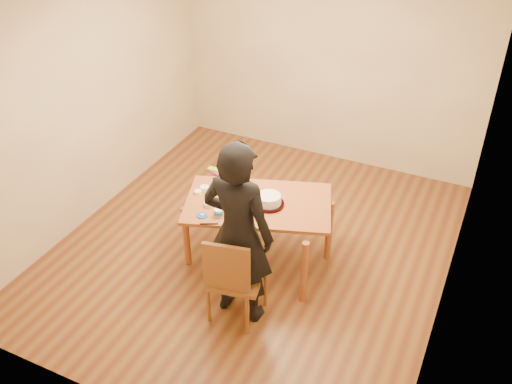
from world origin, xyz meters
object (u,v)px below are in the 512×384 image
at_px(dining_chair, 237,277).
at_px(cake, 269,200).
at_px(dining_table, 258,204).
at_px(cake_plate, 269,204).
at_px(person, 238,234).

height_order(dining_chair, cake, cake).
relative_size(dining_table, cake_plate, 4.74).
distance_m(dining_chair, person, 0.47).
xyz_separation_m(dining_table, dining_chair, (0.15, -0.78, -0.28)).
distance_m(dining_table, person, 0.77).
distance_m(cake_plate, cake, 0.05).
bearing_deg(cake, dining_chair, -87.42).
bearing_deg(cake_plate, person, -87.26).
relative_size(dining_table, person, 0.79).
relative_size(dining_table, cake, 5.92).
distance_m(dining_chair, cake, 0.86).
xyz_separation_m(dining_chair, cake_plate, (-0.04, 0.78, 0.31)).
bearing_deg(dining_chair, cake, 81.00).
bearing_deg(dining_chair, person, 78.42).
distance_m(dining_chair, cake_plate, 0.84).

